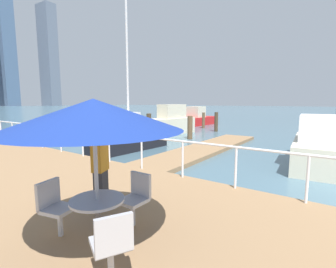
% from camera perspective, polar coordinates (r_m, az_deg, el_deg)
% --- Properties ---
extents(ground_plane, '(300.00, 300.00, 0.00)m').
position_cam_1_polar(ground_plane, '(21.19, -29.28, -0.34)').
color(ground_plane, '#476675').
extents(floating_dock, '(11.47, 2.00, 0.18)m').
position_cam_1_polar(floating_dock, '(12.78, 8.11, -3.66)').
color(floating_dock, '#93704C').
rests_on(floating_dock, ground_plane).
extents(boardwalk_railing, '(0.06, 25.10, 1.08)m').
position_cam_1_polar(boardwalk_railing, '(10.18, -19.56, -0.38)').
color(boardwalk_railing, white).
rests_on(boardwalk_railing, boardwalk).
extents(dock_piling_0, '(0.33, 0.33, 1.77)m').
position_cam_1_polar(dock_piling_0, '(16.70, -4.52, 1.80)').
color(dock_piling_0, '#473826').
rests_on(dock_piling_0, ground_plane).
extents(dock_piling_1, '(0.28, 0.28, 1.54)m').
position_cam_1_polar(dock_piling_1, '(23.97, 8.37, 3.20)').
color(dock_piling_1, brown).
rests_on(dock_piling_1, ground_plane).
extents(dock_piling_2, '(0.36, 0.36, 1.61)m').
position_cam_1_polar(dock_piling_2, '(16.78, 5.20, 1.53)').
color(dock_piling_2, brown).
rests_on(dock_piling_2, ground_plane).
extents(dock_piling_3, '(0.31, 0.31, 1.68)m').
position_cam_1_polar(dock_piling_3, '(21.44, 11.30, 2.83)').
color(dock_piling_3, '#473826').
rests_on(dock_piling_3, ground_plane).
extents(moored_boat_0, '(5.07, 2.09, 2.06)m').
position_cam_1_polar(moored_boat_0, '(11.47, 31.74, -2.62)').
color(moored_boat_0, beige).
rests_on(moored_boat_0, ground_plane).
extents(moored_boat_1, '(5.38, 2.41, 2.08)m').
position_cam_1_polar(moored_boat_1, '(27.52, 7.06, 3.64)').
color(moored_boat_1, red).
rests_on(moored_boat_1, ground_plane).
extents(moored_boat_3, '(5.91, 2.47, 2.37)m').
position_cam_1_polar(moored_boat_3, '(19.15, -0.47, 2.54)').
color(moored_boat_3, beige).
rests_on(moored_boat_3, ground_plane).
extents(moored_boat_4, '(4.67, 1.80, 9.49)m').
position_cam_1_polar(moored_boat_4, '(13.01, -9.61, -0.32)').
color(moored_boat_4, black).
rests_on(moored_boat_4, ground_plane).
extents(cafe_table_round, '(0.80, 0.80, 0.74)m').
position_cam_1_polar(cafe_table_round, '(3.87, -16.33, -15.49)').
color(cafe_table_round, '#ADADB2').
rests_on(cafe_table_round, boardwalk).
extents(patio_umbrella, '(2.55, 2.55, 2.21)m').
position_cam_1_polar(patio_umbrella, '(3.57, -17.12, 4.35)').
color(patio_umbrella, '#B2B2B7').
rests_on(patio_umbrella, boardwalk).
extents(cafe_chair_0, '(0.47, 0.44, 0.90)m').
position_cam_1_polar(cafe_chair_0, '(4.46, -7.46, -14.02)').
color(cafe_chair_0, '#B7B7BC').
rests_on(cafe_chair_0, boardwalk).
extents(cafe_chair_1, '(0.54, 0.56, 0.90)m').
position_cam_1_polar(cafe_chair_1, '(4.46, -25.23, -14.67)').
color(cafe_chair_1, '#B7B7BC').
rests_on(cafe_chair_1, boardwalk).
extents(cafe_chair_2, '(0.61, 0.62, 0.90)m').
position_cam_1_polar(cafe_chair_2, '(3.19, -13.07, -23.48)').
color(cafe_chair_2, '#B7B7BC').
rests_on(cafe_chair_2, boardwalk).
extents(pedestrian_0, '(0.42, 0.35, 1.58)m').
position_cam_1_polar(pedestrian_0, '(5.16, -15.67, -7.89)').
color(pedestrian_0, '#333338').
rests_on(pedestrian_0, boardwalk).
extents(skyline_tower_6, '(9.46, 13.87, 84.49)m').
position_cam_1_polar(skyline_tower_6, '(193.80, -34.30, 18.12)').
color(skyline_tower_6, slate).
rests_on(skyline_tower_6, ground_plane).
extents(skyline_tower_7, '(7.92, 12.81, 66.64)m').
position_cam_1_polar(skyline_tower_7, '(190.14, -26.33, 16.12)').
color(skyline_tower_7, slate).
rests_on(skyline_tower_7, ground_plane).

